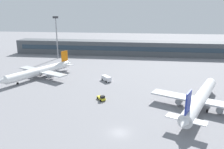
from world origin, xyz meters
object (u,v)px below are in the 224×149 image
airplane_mid (40,71)px  service_van_white (106,78)px  baggage_tug_yellow (101,98)px  floodlight_tower_west (57,34)px  airplane_near (201,98)px

airplane_mid → service_van_white: bearing=-1.5°
baggage_tug_yellow → floodlight_tower_west: floodlight_tower_west is taller
airplane_mid → service_van_white: size_ratio=6.79×
airplane_near → service_van_white: airplane_near is taller
airplane_mid → baggage_tug_yellow: size_ratio=9.54×
floodlight_tower_west → airplane_near: bearing=-43.1°
baggage_tug_yellow → service_van_white: bearing=94.6°
airplane_near → service_van_white: bearing=144.7°
airplane_near → service_van_white: (-32.25, 22.87, -2.03)m
airplane_near → floodlight_tower_west: 94.63m
airplane_near → baggage_tug_yellow: bearing=176.1°
airplane_mid → service_van_white: airplane_mid is taller
airplane_near → airplane_mid: airplane_near is taller
airplane_near → airplane_mid: (-61.64, 23.62, -0.20)m
airplane_mid → baggage_tug_yellow: 37.87m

